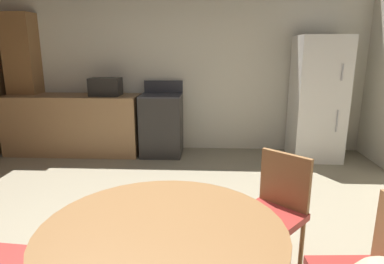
% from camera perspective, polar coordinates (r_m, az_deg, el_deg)
% --- Properties ---
extents(wall_back, '(5.90, 0.12, 2.70)m').
position_cam_1_polar(wall_back, '(5.30, -1.71, 11.61)').
color(wall_back, silver).
rests_on(wall_back, ground).
extents(kitchen_counter, '(2.02, 0.60, 0.90)m').
position_cam_1_polar(kitchen_counter, '(5.42, -19.58, 1.24)').
color(kitchen_counter, '#9E754C').
rests_on(kitchen_counter, ground).
extents(pantry_column, '(0.44, 0.36, 2.10)m').
position_cam_1_polar(pantry_column, '(5.83, -26.64, 7.42)').
color(pantry_column, olive).
rests_on(pantry_column, ground).
extents(oven_range, '(0.60, 0.60, 1.10)m').
position_cam_1_polar(oven_range, '(5.06, -5.19, 1.33)').
color(oven_range, '#2D2B28').
rests_on(oven_range, ground).
extents(refrigerator, '(0.68, 0.68, 1.76)m').
position_cam_1_polar(refrigerator, '(5.12, 20.68, 5.35)').
color(refrigerator, white).
rests_on(refrigerator, ground).
extents(microwave, '(0.44, 0.32, 0.26)m').
position_cam_1_polar(microwave, '(5.14, -14.59, 7.52)').
color(microwave, black).
rests_on(microwave, kitchen_counter).
extents(dining_table, '(1.17, 1.17, 0.76)m').
position_cam_1_polar(dining_table, '(1.71, -5.00, -20.75)').
color(dining_table, olive).
rests_on(dining_table, ground).
extents(chair_northeast, '(0.56, 0.56, 0.87)m').
position_cam_1_polar(chair_northeast, '(2.45, 14.03, -12.40)').
color(chair_northeast, olive).
rests_on(chair_northeast, ground).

